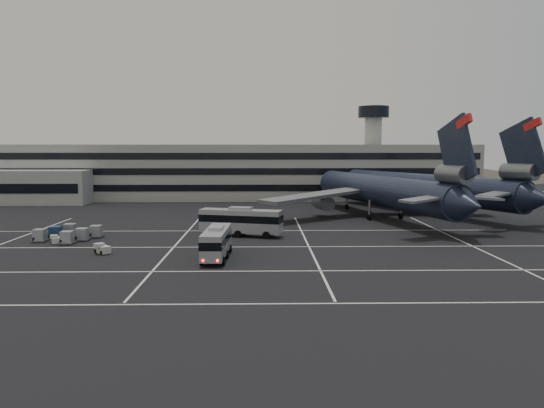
{
  "coord_description": "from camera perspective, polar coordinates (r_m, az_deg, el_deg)",
  "views": [
    {
      "loc": [
        5.72,
        -65.55,
        13.06
      ],
      "look_at": [
        7.21,
        11.17,
        5.0
      ],
      "focal_mm": 35.0,
      "sensor_mm": 36.0,
      "label": 1
    }
  ],
  "objects": [
    {
      "name": "tug_b",
      "position": [
        69.41,
        -17.72,
        -4.62
      ],
      "size": [
        2.42,
        2.47,
        1.39
      ],
      "rotation": [
        0.0,
        0.0,
        0.74
      ],
      "color": "#B8B9B4",
      "rests_on": "ground"
    },
    {
      "name": "uld_cluster",
      "position": [
        81.57,
        -21.03,
        -2.99
      ],
      "size": [
        9.32,
        9.99,
        1.8
      ],
      "rotation": [
        0.0,
        0.0,
        -0.4
      ],
      "color": "#2D2D30",
      "rests_on": "ground"
    },
    {
      "name": "hills",
      "position": [
        237.2,
        1.86,
        -0.09
      ],
      "size": [
        352.0,
        180.0,
        44.0
      ],
      "color": "#38332B",
      "rests_on": "ground"
    },
    {
      "name": "ground",
      "position": [
        67.08,
        -6.01,
        -5.26
      ],
      "size": [
        260.0,
        260.0,
        0.0
      ],
      "primitive_type": "plane",
      "color": "black",
      "rests_on": "ground"
    },
    {
      "name": "bus_far",
      "position": [
        79.14,
        -3.37,
        -1.76
      ],
      "size": [
        12.72,
        6.2,
        4.38
      ],
      "rotation": [
        0.0,
        0.0,
        1.29
      ],
      "color": "#999BA1",
      "rests_on": "ground"
    },
    {
      "name": "tug_a",
      "position": [
        78.88,
        -22.19,
        -3.57
      ],
      "size": [
        1.73,
        2.23,
        1.27
      ],
      "rotation": [
        0.0,
        0.0,
        0.31
      ],
      "color": "#B8B9B4",
      "rests_on": "ground"
    },
    {
      "name": "trijet_main",
      "position": [
        100.52,
        11.73,
        1.42
      ],
      "size": [
        45.91,
        56.92,
        18.08
      ],
      "rotation": [
        0.0,
        0.0,
        0.26
      ],
      "color": "black",
      "rests_on": "ground"
    },
    {
      "name": "terminal",
      "position": [
        137.11,
        -4.74,
        3.41
      ],
      "size": [
        125.0,
        26.0,
        24.0
      ],
      "color": "gray",
      "rests_on": "ground"
    },
    {
      "name": "lane_markings",
      "position": [
        67.72,
        -5.15,
        -5.14
      ],
      "size": [
        90.0,
        55.62,
        0.01
      ],
      "color": "silver",
      "rests_on": "ground"
    },
    {
      "name": "bus_near",
      "position": [
        63.51,
        -5.99,
        -3.96
      ],
      "size": [
        3.16,
        11.06,
        3.86
      ],
      "rotation": [
        0.0,
        0.0,
        -0.04
      ],
      "color": "#999BA1",
      "rests_on": "ground"
    },
    {
      "name": "trijet_far",
      "position": [
        110.16,
        16.28,
        1.79
      ],
      "size": [
        31.37,
        54.45,
        18.08
      ],
      "rotation": [
        0.0,
        0.0,
        0.43
      ],
      "color": "black",
      "rests_on": "ground"
    }
  ]
}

